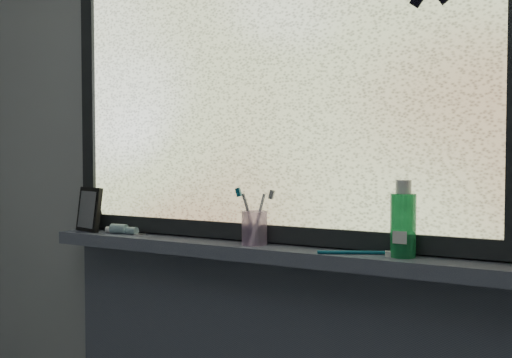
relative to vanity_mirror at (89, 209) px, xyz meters
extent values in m
cube|color=#9EA3A8|center=(0.73, 0.08, 0.15)|extent=(3.00, 0.01, 2.50)
cube|color=#4C5266|center=(0.73, 0.01, -0.10)|extent=(1.62, 0.14, 0.04)
cube|color=silver|center=(0.73, 0.06, 0.43)|extent=(1.50, 0.01, 1.00)
cube|color=black|center=(0.73, 0.06, -0.05)|extent=(1.60, 0.03, 0.05)
cube|color=black|center=(-0.05, 0.06, 0.43)|extent=(0.05, 0.03, 1.10)
cube|color=black|center=(0.00, 0.00, 0.00)|extent=(0.13, 0.09, 0.15)
cylinder|color=#C29ED1|center=(0.64, 0.01, -0.03)|extent=(0.09, 0.09, 0.10)
cylinder|color=green|center=(1.08, 0.01, 0.02)|extent=(0.08, 0.08, 0.16)
camera|label=1|loc=(1.44, -1.44, 0.18)|focal=40.00mm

